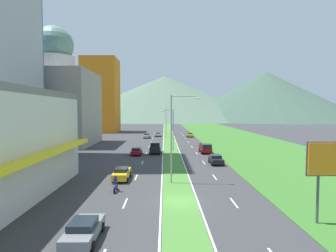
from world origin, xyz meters
TOP-DOWN VIEW (x-y plane):
  - ground_plane at (0.00, 0.00)m, footprint 600.00×600.00m
  - grass_median at (0.00, 60.00)m, footprint 3.20×240.00m
  - grass_verge_right at (20.60, 60.00)m, footprint 24.00×240.00m
  - lane_dash_left_2 at (-5.10, -0.36)m, footprint 0.16×2.80m
  - lane_dash_left_3 at (-5.10, 9.46)m, footprint 0.16×2.80m
  - lane_dash_left_4 at (-5.10, 19.29)m, footprint 0.16×2.80m
  - lane_dash_left_5 at (-5.10, 29.11)m, footprint 0.16×2.80m
  - lane_dash_left_6 at (-5.10, 38.93)m, footprint 0.16×2.80m
  - lane_dash_left_7 at (-5.10, 48.75)m, footprint 0.16×2.80m
  - lane_dash_left_8 at (-5.10, 58.57)m, footprint 0.16×2.80m
  - lane_dash_left_9 at (-5.10, 68.39)m, footprint 0.16×2.80m
  - lane_dash_left_10 at (-5.10, 78.21)m, footprint 0.16×2.80m
  - lane_dash_right_2 at (5.10, -0.36)m, footprint 0.16×2.80m
  - lane_dash_right_3 at (5.10, 9.46)m, footprint 0.16×2.80m
  - lane_dash_right_4 at (5.10, 19.29)m, footprint 0.16×2.80m
  - lane_dash_right_5 at (5.10, 29.11)m, footprint 0.16×2.80m
  - lane_dash_right_6 at (5.10, 38.93)m, footprint 0.16×2.80m
  - lane_dash_right_7 at (5.10, 48.75)m, footprint 0.16×2.80m
  - lane_dash_right_8 at (5.10, 58.57)m, footprint 0.16×2.80m
  - lane_dash_right_9 at (5.10, 68.39)m, footprint 0.16×2.80m
  - lane_dash_right_10 at (5.10, 78.21)m, footprint 0.16×2.80m
  - edge_line_median_left at (-1.75, 60.00)m, footprint 0.16×240.00m
  - edge_line_median_right at (1.75, 60.00)m, footprint 0.16×240.00m
  - domed_building at (-28.84, 43.42)m, footprint 18.90×18.90m
  - midrise_colored at (-26.86, 84.11)m, footprint 13.37×13.37m
  - hill_far_left at (-119.17, 287.19)m, footprint 212.53×212.53m
  - hill_far_center at (-1.38, 250.01)m, footprint 205.13×205.13m
  - hill_far_right at (90.33, 221.63)m, footprint 160.51×160.51m
  - street_lamp_near at (-0.26, 6.51)m, footprint 3.48×0.40m
  - street_lamp_mid at (0.15, 32.77)m, footprint 2.67×0.30m
  - street_lamp_far at (-0.54, 59.05)m, footprint 3.51×0.33m
  - car_0 at (-6.79, -7.65)m, footprint 2.03×4.43m
  - car_1 at (6.86, 63.00)m, footprint 2.02×4.11m
  - car_2 at (-3.65, 64.86)m, footprint 1.98×4.45m
  - car_3 at (-6.99, 59.48)m, footprint 1.93×4.23m
  - car_5 at (-6.92, 27.39)m, footprint 2.01×4.34m
  - car_6 at (-6.79, 8.38)m, footprint 1.92×4.75m
  - car_7 at (6.89, 18.07)m, footprint 2.01×4.20m
  - pickup_truck_0 at (6.92, 29.38)m, footprint 2.18×5.40m
  - pickup_truck_1 at (-3.33, 29.72)m, footprint 2.18×5.40m
  - motorcycle_rider at (-6.65, 3.31)m, footprint 0.36×2.00m

SIDE VIEW (x-z plane):
  - ground_plane at x=0.00m, z-range 0.00..0.00m
  - lane_dash_left_2 at x=-5.10m, z-range 0.00..0.01m
  - lane_dash_left_3 at x=-5.10m, z-range 0.00..0.01m
  - lane_dash_left_4 at x=-5.10m, z-range 0.00..0.01m
  - lane_dash_left_5 at x=-5.10m, z-range 0.00..0.01m
  - lane_dash_left_6 at x=-5.10m, z-range 0.00..0.01m
  - lane_dash_left_7 at x=-5.10m, z-range 0.00..0.01m
  - lane_dash_left_8 at x=-5.10m, z-range 0.00..0.01m
  - lane_dash_left_9 at x=-5.10m, z-range 0.00..0.01m
  - lane_dash_left_10 at x=-5.10m, z-range 0.00..0.01m
  - lane_dash_right_2 at x=5.10m, z-range 0.00..0.01m
  - lane_dash_right_3 at x=5.10m, z-range 0.00..0.01m
  - lane_dash_right_4 at x=5.10m, z-range 0.00..0.01m
  - lane_dash_right_5 at x=5.10m, z-range 0.00..0.01m
  - lane_dash_right_6 at x=5.10m, z-range 0.00..0.01m
  - lane_dash_right_7 at x=5.10m, z-range 0.00..0.01m
  - lane_dash_right_8 at x=5.10m, z-range 0.00..0.01m
  - lane_dash_right_9 at x=5.10m, z-range 0.00..0.01m
  - lane_dash_right_10 at x=5.10m, z-range 0.00..0.01m
  - edge_line_median_left at x=-1.75m, z-range 0.00..0.01m
  - edge_line_median_right at x=1.75m, z-range 0.00..0.01m
  - grass_median at x=0.00m, z-range 0.00..0.06m
  - grass_verge_right at x=20.60m, z-range 0.00..0.06m
  - car_2 at x=-3.65m, z-range 0.04..1.40m
  - car_1 at x=6.86m, z-range 0.04..1.42m
  - car_5 at x=-6.92m, z-range 0.01..1.46m
  - car_0 at x=-6.79m, z-range 0.03..1.46m
  - motorcycle_rider at x=-6.65m, z-range -0.15..1.65m
  - car_7 at x=6.89m, z-range 0.02..1.50m
  - car_3 at x=-6.99m, z-range 0.02..1.56m
  - car_6 at x=-6.79m, z-range 0.03..1.55m
  - pickup_truck_0 at x=6.92m, z-range -0.02..1.98m
  - pickup_truck_1 at x=-3.33m, z-range -0.02..1.98m
  - street_lamp_mid at x=0.15m, z-range 0.66..9.50m
  - street_lamp_far at x=-0.54m, z-range 0.76..9.91m
  - street_lamp_near at x=-0.26m, z-range 0.78..11.25m
  - domed_building at x=-28.84m, z-range -3.43..26.14m
  - midrise_colored at x=-26.86m, z-range 0.00..29.28m
  - hill_far_left at x=-119.17m, z-range 0.00..30.12m
  - hill_far_center at x=-1.38m, z-range 0.00..43.11m
  - hill_far_right at x=90.33m, z-range 0.00..43.96m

